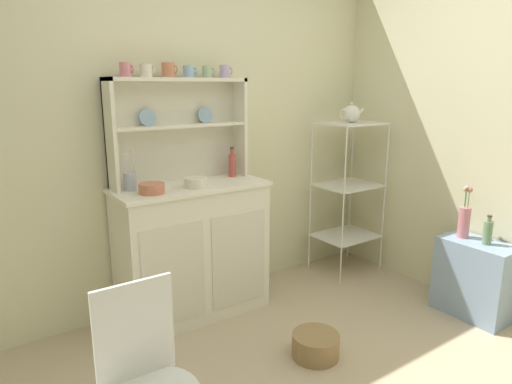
# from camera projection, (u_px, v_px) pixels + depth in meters

# --- Properties ---
(wall_back) EXTENTS (3.84, 0.05, 2.50)m
(wall_back) POSITION_uv_depth(u_px,v_px,m) (188.00, 129.00, 3.13)
(wall_back) COLOR beige
(wall_back) RESTS_ON ground
(hutch_cabinet) EXTENTS (1.02, 0.45, 0.91)m
(hutch_cabinet) POSITION_uv_depth(u_px,v_px,m) (193.00, 249.00, 3.03)
(hutch_cabinet) COLOR silver
(hutch_cabinet) RESTS_ON ground
(hutch_shelf_unit) EXTENTS (0.95, 0.18, 0.68)m
(hutch_shelf_unit) POSITION_uv_depth(u_px,v_px,m) (177.00, 122.00, 2.97)
(hutch_shelf_unit) COLOR silver
(hutch_shelf_unit) RESTS_ON hutch_cabinet
(bakers_rack) EXTENTS (0.49, 0.40, 1.26)m
(bakers_rack) POSITION_uv_depth(u_px,v_px,m) (348.00, 181.00, 3.67)
(bakers_rack) COLOR silver
(bakers_rack) RESTS_ON ground
(side_shelf_blue) EXTENTS (0.28, 0.48, 0.53)m
(side_shelf_blue) POSITION_uv_depth(u_px,v_px,m) (475.00, 279.00, 3.05)
(side_shelf_blue) COLOR #849EBC
(side_shelf_blue) RESTS_ON ground
(wire_chair) EXTENTS (0.36, 0.36, 0.85)m
(wire_chair) POSITION_uv_depth(u_px,v_px,m) (144.00, 373.00, 1.65)
(wire_chair) COLOR white
(wire_chair) RESTS_ON ground
(floor_basket) EXTENTS (0.28, 0.28, 0.14)m
(floor_basket) POSITION_uv_depth(u_px,v_px,m) (316.00, 345.00, 2.61)
(floor_basket) COLOR #93754C
(floor_basket) RESTS_ON ground
(cup_rose_0) EXTENTS (0.08, 0.07, 0.09)m
(cup_rose_0) POSITION_uv_depth(u_px,v_px,m) (126.00, 70.00, 2.67)
(cup_rose_0) COLOR #D17A84
(cup_rose_0) RESTS_ON hutch_shelf_unit
(cup_cream_1) EXTENTS (0.09, 0.08, 0.08)m
(cup_cream_1) POSITION_uv_depth(u_px,v_px,m) (146.00, 71.00, 2.74)
(cup_cream_1) COLOR silver
(cup_cream_1) RESTS_ON hutch_shelf_unit
(cup_terracotta_2) EXTENTS (0.10, 0.08, 0.09)m
(cup_terracotta_2) POSITION_uv_depth(u_px,v_px,m) (168.00, 70.00, 2.82)
(cup_terracotta_2) COLOR #C67556
(cup_terracotta_2) RESTS_ON hutch_shelf_unit
(cup_sky_3) EXTENTS (0.09, 0.07, 0.08)m
(cup_sky_3) POSITION_uv_depth(u_px,v_px,m) (189.00, 72.00, 2.90)
(cup_sky_3) COLOR #8EB2D1
(cup_sky_3) RESTS_ON hutch_shelf_unit
(cup_sage_4) EXTENTS (0.08, 0.07, 0.08)m
(cup_sage_4) POSITION_uv_depth(u_px,v_px,m) (207.00, 72.00, 2.98)
(cup_sage_4) COLOR #9EB78E
(cup_sage_4) RESTS_ON hutch_shelf_unit
(cup_lilac_5) EXTENTS (0.09, 0.07, 0.09)m
(cup_lilac_5) POSITION_uv_depth(u_px,v_px,m) (225.00, 72.00, 3.05)
(cup_lilac_5) COLOR #B79ECC
(cup_lilac_5) RESTS_ON hutch_shelf_unit
(bowl_mixing_large) EXTENTS (0.16, 0.16, 0.06)m
(bowl_mixing_large) POSITION_uv_depth(u_px,v_px,m) (152.00, 188.00, 2.70)
(bowl_mixing_large) COLOR #C67556
(bowl_mixing_large) RESTS_ON hutch_cabinet
(bowl_floral_medium) EXTENTS (0.15, 0.15, 0.06)m
(bowl_floral_medium) POSITION_uv_depth(u_px,v_px,m) (196.00, 182.00, 2.86)
(bowl_floral_medium) COLOR silver
(bowl_floral_medium) RESTS_ON hutch_cabinet
(jam_bottle) EXTENTS (0.05, 0.05, 0.21)m
(jam_bottle) POSITION_uv_depth(u_px,v_px,m) (232.00, 165.00, 3.19)
(jam_bottle) COLOR #B74C47
(jam_bottle) RESTS_ON hutch_cabinet
(utensil_jar) EXTENTS (0.08, 0.08, 0.25)m
(utensil_jar) POSITION_uv_depth(u_px,v_px,m) (130.00, 181.00, 2.77)
(utensil_jar) COLOR #B2B7C6
(utensil_jar) RESTS_ON hutch_cabinet
(porcelain_teapot) EXTENTS (0.23, 0.14, 0.16)m
(porcelain_teapot) POSITION_uv_depth(u_px,v_px,m) (351.00, 114.00, 3.55)
(porcelain_teapot) COLOR white
(porcelain_teapot) RESTS_ON bakers_rack
(flower_vase) EXTENTS (0.08, 0.08, 0.37)m
(flower_vase) POSITION_uv_depth(u_px,v_px,m) (464.00, 219.00, 3.06)
(flower_vase) COLOR #D17A84
(flower_vase) RESTS_ON side_shelf_blue
(oil_bottle) EXTENTS (0.06, 0.06, 0.20)m
(oil_bottle) POSITION_uv_depth(u_px,v_px,m) (488.00, 232.00, 2.93)
(oil_bottle) COLOR #6B8C60
(oil_bottle) RESTS_ON side_shelf_blue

